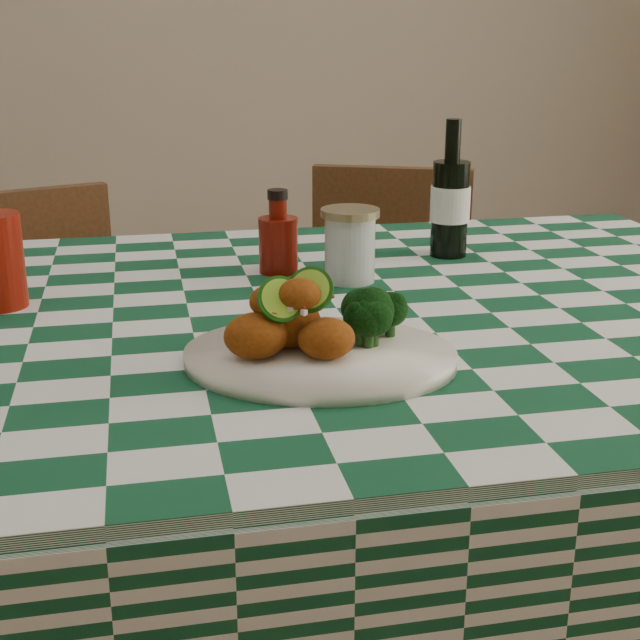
{
  "coord_description": "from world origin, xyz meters",
  "views": [
    {
      "loc": [
        -0.16,
        -1.16,
        1.17
      ],
      "look_at": [
        0.04,
        -0.21,
        0.84
      ],
      "focal_mm": 50.0,
      "sensor_mm": 36.0,
      "label": 1
    }
  ],
  "objects": [
    {
      "name": "wooden_chair_left",
      "position": [
        -0.35,
        0.68,
        0.41
      ],
      "size": [
        0.49,
        0.5,
        0.82
      ],
      "primitive_type": null,
      "rotation": [
        0.0,
        0.0,
        0.34
      ],
      "color": "#472814",
      "rests_on": "ground"
    },
    {
      "name": "ketchup_bottle",
      "position": [
        0.05,
        0.21,
        0.85
      ],
      "size": [
        0.06,
        0.06,
        0.13
      ],
      "primitive_type": null,
      "rotation": [
        0.0,
        0.0,
        -0.03
      ],
      "color": "#680E05",
      "rests_on": "dining_table"
    },
    {
      "name": "mason_jar",
      "position": [
        0.15,
        0.13,
        0.84
      ],
      "size": [
        0.1,
        0.1,
        0.11
      ],
      "primitive_type": null,
      "rotation": [
        0.0,
        0.0,
        -0.07
      ],
      "color": "#B2BCBA",
      "rests_on": "dining_table"
    },
    {
      "name": "broccoli_side",
      "position": [
        0.11,
        -0.2,
        0.84
      ],
      "size": [
        0.08,
        0.08,
        0.06
      ],
      "primitive_type": null,
      "color": "black",
      "rests_on": "plate"
    },
    {
      "name": "beer_bottle",
      "position": [
        0.36,
        0.25,
        0.9
      ],
      "size": [
        0.08,
        0.08,
        0.23
      ],
      "primitive_type": null,
      "rotation": [
        0.0,
        0.0,
        -0.27
      ],
      "color": "black",
      "rests_on": "dining_table"
    },
    {
      "name": "wooden_chair_right",
      "position": [
        0.37,
        0.72,
        0.42
      ],
      "size": [
        0.51,
        0.52,
        0.84
      ],
      "primitive_type": null,
      "rotation": [
        0.0,
        0.0,
        -0.39
      ],
      "color": "#472814",
      "rests_on": "ground"
    },
    {
      "name": "fried_chicken_pile",
      "position": [
        0.01,
        -0.21,
        0.85
      ],
      "size": [
        0.14,
        0.1,
        0.09
      ],
      "primitive_type": null,
      "color": "#8F410D",
      "rests_on": "plate"
    },
    {
      "name": "plate",
      "position": [
        0.04,
        -0.21,
        0.8
      ],
      "size": [
        0.37,
        0.33,
        0.02
      ],
      "primitive_type": null,
      "rotation": [
        0.0,
        0.0,
        -0.27
      ],
      "color": "white",
      "rests_on": "dining_table"
    },
    {
      "name": "dining_table",
      "position": [
        0.0,
        0.0,
        0.39
      ],
      "size": [
        1.66,
        1.06,
        0.79
      ],
      "primitive_type": null,
      "color": "#12492C",
      "rests_on": "ground"
    }
  ]
}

